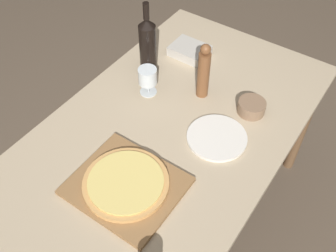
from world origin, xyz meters
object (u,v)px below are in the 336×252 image
object	(u,v)px
pizza	(126,183)
wine_bottle	(148,45)
pepper_mill	(204,72)
wine_glass	(148,77)
small_bowl	(251,107)

from	to	relation	value
pizza	wine_bottle	bearing A→B (deg)	119.42
pizza	pepper_mill	bearing A→B (deg)	93.07
wine_glass	pizza	bearing A→B (deg)	-62.51
pepper_mill	small_bowl	bearing A→B (deg)	6.15
wine_bottle	pepper_mill	bearing A→B (deg)	-0.39
pizza	wine_bottle	distance (m)	0.69
pepper_mill	pizza	bearing A→B (deg)	-86.93
small_bowl	pepper_mill	bearing A→B (deg)	-173.85
pepper_mill	wine_bottle	bearing A→B (deg)	179.61
wine_bottle	wine_glass	world-z (taller)	wine_bottle
wine_bottle	wine_glass	bearing A→B (deg)	-54.29
pizza	small_bowl	bearing A→B (deg)	71.74
wine_glass	small_bowl	xyz separation A→B (m)	(0.44, 0.15, -0.06)
pizza	small_bowl	xyz separation A→B (m)	(0.20, 0.61, -0.00)
pizza	pepper_mill	size ratio (longest dim) A/B	1.17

